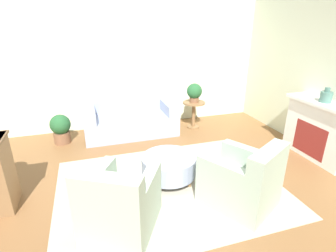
{
  "coord_description": "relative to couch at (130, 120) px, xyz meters",
  "views": [
    {
      "loc": [
        -1.0,
        -3.11,
        2.28
      ],
      "look_at": [
        0.15,
        0.55,
        0.75
      ],
      "focal_mm": 28.0,
      "sensor_mm": 36.0,
      "label": 1
    }
  ],
  "objects": [
    {
      "name": "ottoman_table",
      "position": [
        0.23,
        -2.04,
        -0.04
      ],
      "size": [
        0.82,
        0.82,
        0.41
      ],
      "color": "#8E99B2",
      "rests_on": "rug"
    },
    {
      "name": "side_table",
      "position": [
        1.43,
        -0.11,
        0.1
      ],
      "size": [
        0.5,
        0.5,
        0.61
      ],
      "color": "olive",
      "rests_on": "ground_plane"
    },
    {
      "name": "ground_plane",
      "position": [
        0.18,
        -2.21,
        -0.31
      ],
      "size": [
        16.0,
        16.0,
        0.0
      ],
      "primitive_type": "plane",
      "color": "brown"
    },
    {
      "name": "vase_mantel_near",
      "position": [
        2.95,
        -2.08,
        0.82
      ],
      "size": [
        0.19,
        0.19,
        0.25
      ],
      "color": "#477066",
      "rests_on": "fireplace"
    },
    {
      "name": "armchair_left",
      "position": [
        -0.61,
        -2.86,
        0.04
      ],
      "size": [
        1.06,
        1.12,
        0.9
      ],
      "color": "#9EB29E",
      "rests_on": "rug"
    },
    {
      "name": "wall_back",
      "position": [
        0.18,
        0.57,
        1.09
      ],
      "size": [
        9.42,
        0.12,
        2.8
      ],
      "color": "beige",
      "rests_on": "ground_plane"
    },
    {
      "name": "potted_plant_floor",
      "position": [
        -1.41,
        -0.08,
        0.0
      ],
      "size": [
        0.39,
        0.39,
        0.59
      ],
      "color": "brown",
      "rests_on": "ground_plane"
    },
    {
      "name": "fireplace",
      "position": [
        2.97,
        -2.08,
        0.23
      ],
      "size": [
        0.44,
        1.32,
        1.03
      ],
      "color": "white",
      "rests_on": "ground_plane"
    },
    {
      "name": "rug",
      "position": [
        0.18,
        -2.21,
        -0.31
      ],
      "size": [
        3.2,
        2.46,
        0.01
      ],
      "color": "#B2A893",
      "rests_on": "ground_plane"
    },
    {
      "name": "armchair_right",
      "position": [
        0.98,
        -2.86,
        0.04
      ],
      "size": [
        1.06,
        1.12,
        0.9
      ],
      "color": "#9EB29E",
      "rests_on": "rug"
    },
    {
      "name": "potted_plant_on_side_table",
      "position": [
        1.43,
        -0.11,
        0.53
      ],
      "size": [
        0.34,
        0.34,
        0.42
      ],
      "color": "brown",
      "rests_on": "side_table"
    },
    {
      "name": "couch",
      "position": [
        0.0,
        0.0,
        0.0
      ],
      "size": [
        1.93,
        0.9,
        0.85
      ],
      "color": "#8E99B2",
      "rests_on": "ground_plane"
    }
  ]
}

